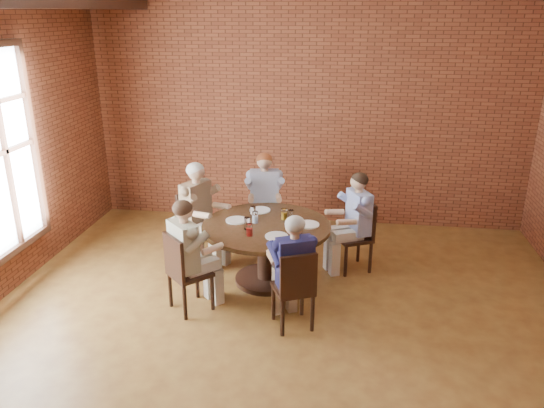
# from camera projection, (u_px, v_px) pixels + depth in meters

# --- Properties ---
(floor) EXTENTS (7.00, 7.00, 0.00)m
(floor) POSITION_uv_depth(u_px,v_px,m) (276.00, 350.00, 5.18)
(floor) COLOR olive
(floor) RESTS_ON ground
(wall_back) EXTENTS (7.00, 0.00, 7.00)m
(wall_back) POSITION_uv_depth(u_px,v_px,m) (308.00, 113.00, 7.85)
(wall_back) COLOR brown
(wall_back) RESTS_ON ground
(dining_table) EXTENTS (1.52, 1.52, 0.75)m
(dining_table) POSITION_uv_depth(u_px,v_px,m) (266.00, 242.00, 6.32)
(dining_table) COLOR black
(dining_table) RESTS_ON floor
(chair_a) EXTENTS (0.53, 0.53, 0.91)m
(chair_a) POSITION_uv_depth(u_px,v_px,m) (359.00, 232.00, 6.67)
(chair_a) COLOR black
(chair_a) RESTS_ON floor
(diner_a) EXTENTS (0.76, 0.71, 1.28)m
(diner_a) POSITION_uv_depth(u_px,v_px,m) (354.00, 223.00, 6.60)
(diner_a) COLOR #485BBD
(diner_a) RESTS_ON floor
(chair_b) EXTENTS (0.48, 0.48, 0.92)m
(chair_b) POSITION_uv_depth(u_px,v_px,m) (265.00, 208.00, 7.48)
(chair_b) COLOR black
(chair_b) RESTS_ON floor
(diner_b) EXTENTS (0.61, 0.71, 1.30)m
(diner_b) POSITION_uv_depth(u_px,v_px,m) (265.00, 200.00, 7.36)
(diner_b) COLOR #9CA7C7
(diner_b) RESTS_ON floor
(chair_c) EXTENTS (0.57, 0.57, 0.94)m
(chair_c) POSITION_uv_depth(u_px,v_px,m) (196.00, 224.00, 6.90)
(chair_c) COLOR black
(chair_c) RESTS_ON floor
(diner_c) EXTENTS (0.81, 0.76, 1.33)m
(diner_c) POSITION_uv_depth(u_px,v_px,m) (200.00, 214.00, 6.80)
(diner_c) COLOR brown
(diner_c) RESTS_ON floor
(chair_d) EXTENTS (0.56, 0.56, 0.91)m
(chair_d) POSITION_uv_depth(u_px,v_px,m) (183.00, 270.00, 5.70)
(chair_d) COLOR black
(chair_d) RESTS_ON floor
(diner_d) EXTENTS (0.78, 0.78, 1.28)m
(diner_d) POSITION_uv_depth(u_px,v_px,m) (189.00, 256.00, 5.70)
(diner_d) COLOR #BBA292
(diner_d) RESTS_ON floor
(chair_e) EXTENTS (0.51, 0.51, 0.89)m
(chair_e) POSITION_uv_depth(u_px,v_px,m) (295.00, 287.00, 5.37)
(chair_e) COLOR black
(chair_e) RESTS_ON floor
(diner_e) EXTENTS (0.67, 0.73, 1.24)m
(diner_e) POSITION_uv_depth(u_px,v_px,m) (293.00, 272.00, 5.39)
(diner_e) COLOR #181743
(diner_e) RESTS_ON floor
(plate_a) EXTENTS (0.26, 0.26, 0.01)m
(plate_a) POSITION_uv_depth(u_px,v_px,m) (308.00, 224.00, 6.23)
(plate_a) COLOR white
(plate_a) RESTS_ON dining_table
(plate_b) EXTENTS (0.26, 0.26, 0.01)m
(plate_b) POSITION_uv_depth(u_px,v_px,m) (260.00, 210.00, 6.67)
(plate_b) COLOR white
(plate_b) RESTS_ON dining_table
(plate_c) EXTENTS (0.26, 0.26, 0.01)m
(plate_c) POSITION_uv_depth(u_px,v_px,m) (236.00, 220.00, 6.35)
(plate_c) COLOR white
(plate_c) RESTS_ON dining_table
(plate_d) EXTENTS (0.26, 0.26, 0.01)m
(plate_d) POSITION_uv_depth(u_px,v_px,m) (277.00, 236.00, 5.90)
(plate_d) COLOR white
(plate_d) RESTS_ON dining_table
(glass_a) EXTENTS (0.07, 0.07, 0.14)m
(glass_a) POSITION_uv_depth(u_px,v_px,m) (291.00, 216.00, 6.32)
(glass_a) COLOR white
(glass_a) RESTS_ON dining_table
(glass_b) EXTENTS (0.07, 0.07, 0.14)m
(glass_b) POSITION_uv_depth(u_px,v_px,m) (284.00, 214.00, 6.37)
(glass_b) COLOR white
(glass_b) RESTS_ON dining_table
(glass_c) EXTENTS (0.07, 0.07, 0.14)m
(glass_c) POSITION_uv_depth(u_px,v_px,m) (253.00, 212.00, 6.44)
(glass_c) COLOR white
(glass_c) RESTS_ON dining_table
(glass_d) EXTENTS (0.07, 0.07, 0.14)m
(glass_d) POSITION_uv_depth(u_px,v_px,m) (255.00, 217.00, 6.27)
(glass_d) COLOR white
(glass_d) RESTS_ON dining_table
(glass_e) EXTENTS (0.07, 0.07, 0.14)m
(glass_e) POSITION_uv_depth(u_px,v_px,m) (247.00, 223.00, 6.09)
(glass_e) COLOR white
(glass_e) RESTS_ON dining_table
(glass_f) EXTENTS (0.07, 0.07, 0.14)m
(glass_f) POSITION_uv_depth(u_px,v_px,m) (249.00, 230.00, 5.91)
(glass_f) COLOR white
(glass_f) RESTS_ON dining_table
(smartphone) EXTENTS (0.09, 0.14, 0.01)m
(smartphone) POSITION_uv_depth(u_px,v_px,m) (292.00, 241.00, 5.79)
(smartphone) COLOR black
(smartphone) RESTS_ON dining_table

